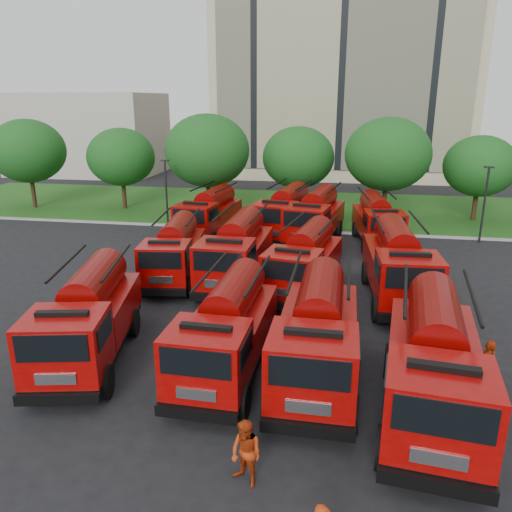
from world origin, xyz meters
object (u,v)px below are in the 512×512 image
(firefighter_5, at_px, (398,319))
(fire_truck_4, at_px, (175,251))
(fire_truck_2, at_px, (317,334))
(fire_truck_5, at_px, (237,251))
(fire_truck_3, at_px, (434,363))
(fire_truck_6, at_px, (305,260))
(firefighter_1, at_px, (246,483))
(fire_truck_11, at_px, (377,220))
(firefighter_4, at_px, (259,332))
(firefighter_2, at_px, (483,395))
(fire_truck_9, at_px, (286,213))
(fire_truck_1, at_px, (227,329))
(fire_truck_7, at_px, (398,264))
(fire_truck_0, at_px, (88,317))
(fire_truck_8, at_px, (210,214))
(fire_truck_10, at_px, (315,217))

(firefighter_5, bearing_deg, fire_truck_4, -19.71)
(fire_truck_2, height_order, fire_truck_5, fire_truck_5)
(fire_truck_3, bearing_deg, firefighter_5, 98.36)
(fire_truck_6, height_order, firefighter_5, fire_truck_6)
(firefighter_1, bearing_deg, fire_truck_6, 120.86)
(fire_truck_2, xyz_separation_m, fire_truck_11, (2.94, 17.69, -0.12))
(fire_truck_4, bearing_deg, fire_truck_2, -55.00)
(firefighter_4, bearing_deg, firefighter_1, 146.51)
(fire_truck_5, bearing_deg, firefighter_5, -21.17)
(firefighter_2, bearing_deg, fire_truck_4, 62.23)
(fire_truck_3, relative_size, fire_truck_9, 1.00)
(fire_truck_4, bearing_deg, fire_truck_1, -68.26)
(fire_truck_3, bearing_deg, fire_truck_6, 122.00)
(fire_truck_7, height_order, firefighter_5, fire_truck_7)
(fire_truck_5, xyz_separation_m, firefighter_1, (3.22, -14.03, -1.74))
(fire_truck_0, distance_m, fire_truck_5, 9.47)
(fire_truck_3, bearing_deg, fire_truck_4, 144.87)
(fire_truck_1, height_order, firefighter_1, fire_truck_1)
(fire_truck_2, bearing_deg, fire_truck_1, -179.68)
(firefighter_4, bearing_deg, fire_truck_2, 177.20)
(fire_truck_6, height_order, fire_truck_8, fire_truck_8)
(fire_truck_5, bearing_deg, fire_truck_8, 114.47)
(fire_truck_1, xyz_separation_m, fire_truck_10, (2.01, 17.44, 0.12))
(fire_truck_11, bearing_deg, fire_truck_0, -129.60)
(fire_truck_1, relative_size, fire_truck_5, 0.94)
(fire_truck_9, bearing_deg, fire_truck_6, -69.07)
(fire_truck_1, distance_m, fire_truck_8, 18.27)
(fire_truck_7, relative_size, fire_truck_9, 0.98)
(fire_truck_11, bearing_deg, fire_truck_2, -106.54)
(fire_truck_0, distance_m, fire_truck_7, 14.12)
(fire_truck_9, distance_m, firefighter_4, 14.99)
(fire_truck_0, relative_size, fire_truck_9, 0.96)
(fire_truck_9, xyz_separation_m, fire_truck_10, (2.08, -0.65, -0.01))
(fire_truck_8, bearing_deg, fire_truck_2, -57.69)
(fire_truck_5, bearing_deg, fire_truck_2, -61.07)
(fire_truck_1, relative_size, firefighter_4, 4.00)
(fire_truck_11, relative_size, firefighter_2, 3.69)
(fire_truck_1, distance_m, firefighter_2, 8.74)
(fire_truck_10, bearing_deg, fire_truck_3, -66.51)
(fire_truck_3, bearing_deg, firefighter_1, -135.80)
(fire_truck_6, height_order, fire_truck_9, fire_truck_9)
(fire_truck_4, relative_size, fire_truck_7, 0.91)
(fire_truck_10, bearing_deg, firefighter_5, -59.97)
(fire_truck_7, relative_size, fire_truck_8, 1.05)
(fire_truck_9, xyz_separation_m, firefighter_1, (1.77, -23.37, -1.75))
(firefighter_5, bearing_deg, fire_truck_6, -34.77)
(fire_truck_7, bearing_deg, firefighter_1, -113.36)
(fire_truck_4, xyz_separation_m, fire_truck_9, (4.80, 9.31, 0.18))
(fire_truck_9, xyz_separation_m, firefighter_2, (8.66, -18.16, -1.75))
(firefighter_2, xyz_separation_m, firefighter_4, (-7.99, 3.28, 0.00))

